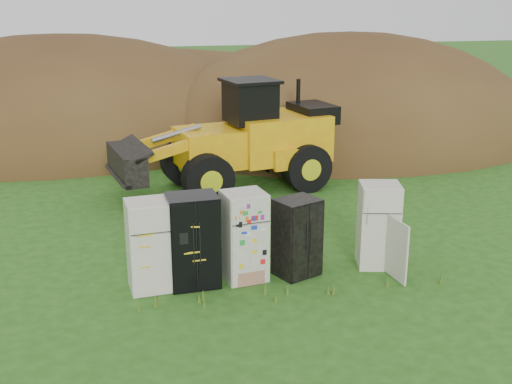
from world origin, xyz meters
TOP-DOWN VIEW (x-y plane):
  - ground at (0.00, 0.00)m, footprint 120.00×120.00m
  - fridge_leftmost at (-2.52, 0.00)m, footprint 0.86×0.83m
  - fridge_black_side at (-1.65, -0.02)m, footprint 1.00×0.81m
  - fridge_sticker at (-0.62, 0.03)m, footprint 0.92×0.86m
  - fridge_dark_mid at (0.48, -0.02)m, footprint 1.03×0.95m
  - fridge_open_door at (2.28, 0.04)m, footprint 0.98×0.93m
  - wheel_loader at (0.13, 6.17)m, footprint 7.03×3.87m
  - dirt_mound_right at (6.15, 11.99)m, footprint 15.87×11.64m
  - dirt_mound_left at (-4.90, 14.89)m, footprint 17.38×13.03m
  - dirt_mound_back at (-0.66, 18.22)m, footprint 19.78×13.19m

SIDE VIEW (x-z plane):
  - ground at x=0.00m, z-range 0.00..0.00m
  - dirt_mound_right at x=6.15m, z-range -4.18..4.18m
  - dirt_mound_left at x=-4.90m, z-range -4.08..4.08m
  - dirt_mound_back at x=-0.66m, z-range -3.12..3.12m
  - fridge_dark_mid at x=0.48m, z-range 0.00..1.63m
  - fridge_leftmost at x=-2.52m, z-range 0.00..1.80m
  - fridge_open_door at x=2.28m, z-range 0.00..1.80m
  - fridge_sticker at x=-0.62m, z-range 0.00..1.84m
  - fridge_black_side at x=-1.65m, z-range 0.00..1.86m
  - wheel_loader at x=0.13m, z-range 0.00..3.22m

